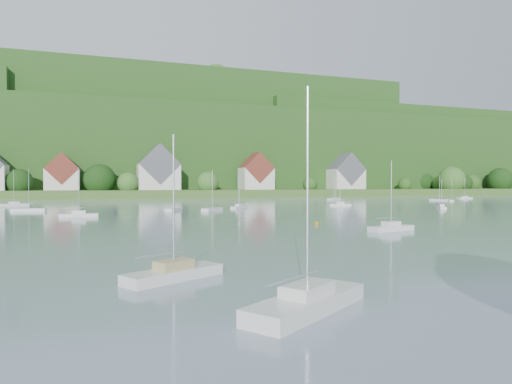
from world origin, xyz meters
TOP-DOWN VIEW (x-y plane):
  - far_shore_strip at (0.00, 200.00)m, footprint 600.00×60.00m
  - forested_ridge at (0.39, 268.57)m, footprint 620.00×181.22m
  - village_building_1 at (-30.00, 189.00)m, footprint 12.00×9.36m
  - village_building_2 at (5.00, 188.00)m, footprint 16.00×11.44m
  - village_building_3 at (45.00, 186.00)m, footprint 13.00×10.40m
  - village_building_4 at (90.00, 190.00)m, footprint 15.00×10.40m
  - near_sailboat_0 at (-9.40, 22.12)m, footprint 6.80×5.47m
  - near_sailboat_2 at (-13.62, 30.31)m, footprint 6.00×4.39m
  - near_sailboat_3 at (13.75, 48.84)m, footprint 6.09×2.88m
  - mooring_buoy_3 at (9.48, 58.96)m, footprint 0.51×0.51m
  - far_sailboat_cluster at (6.09, 117.21)m, footprint 199.65×65.27m

SIDE VIEW (x-z plane):
  - mooring_buoy_3 at x=9.48m, z-range -0.25..0.25m
  - far_sailboat_cluster at x=6.09m, z-range -3.98..4.73m
  - near_sailboat_3 at x=13.75m, z-range -3.53..4.39m
  - near_sailboat_2 at x=-13.62m, z-range -3.58..4.45m
  - near_sailboat_0 at x=-9.40m, z-range -4.18..5.13m
  - far_shore_strip at x=0.00m, z-range 0.00..3.00m
  - village_building_1 at x=-30.00m, z-range 1.75..15.75m
  - village_building_3 at x=45.00m, z-range 1.68..17.18m
  - village_building_4 at x=90.00m, z-range 1.34..17.84m
  - village_building_2 at x=5.00m, z-range 1.27..19.27m
  - forested_ridge at x=0.39m, z-range -12.06..57.83m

